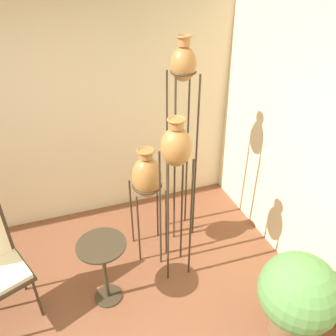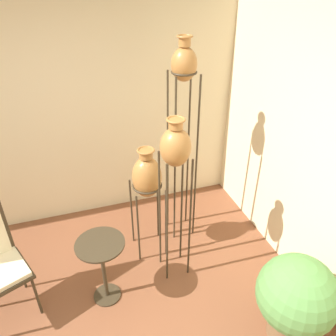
# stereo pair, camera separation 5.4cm
# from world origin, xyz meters

# --- Properties ---
(wall_back) EXTENTS (8.30, 0.06, 2.70)m
(wall_back) POSITION_xyz_m (0.00, 2.18, 1.35)
(wall_back) COLOR beige
(wall_back) RESTS_ON ground_plane
(vase_stand_tall) EXTENTS (0.26, 0.26, 2.20)m
(vase_stand_tall) POSITION_xyz_m (1.27, 1.43, 1.83)
(vase_stand_tall) COLOR #382D1E
(vase_stand_tall) RESTS_ON ground_plane
(vase_stand_medium) EXTENTS (0.27, 0.27, 1.68)m
(vase_stand_medium) POSITION_xyz_m (1.00, 0.89, 1.38)
(vase_stand_medium) COLOR #382D1E
(vase_stand_medium) RESTS_ON ground_plane
(vase_stand_short) EXTENTS (0.32, 0.32, 1.25)m
(vase_stand_short) POSITION_xyz_m (0.84, 1.26, 0.93)
(vase_stand_short) COLOR #382D1E
(vase_stand_short) RESTS_ON ground_plane
(side_table) EXTENTS (0.43, 0.43, 0.68)m
(side_table) POSITION_xyz_m (0.28, 0.76, 0.49)
(side_table) COLOR #382D1E
(side_table) RESTS_ON ground_plane
(potted_plant) EXTENTS (0.64, 0.64, 0.83)m
(potted_plant) POSITION_xyz_m (1.67, -0.11, 0.48)
(potted_plant) COLOR brown
(potted_plant) RESTS_ON ground_plane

